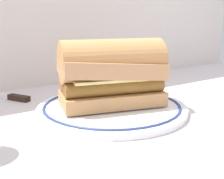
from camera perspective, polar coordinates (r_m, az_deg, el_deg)
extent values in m
plane|color=silver|center=(0.56, -1.16, -5.37)|extent=(1.50, 1.50, 0.00)
cylinder|color=white|center=(0.59, 0.00, -3.65)|extent=(0.30, 0.30, 0.01)
torus|color=navy|center=(0.59, 0.00, -3.10)|extent=(0.27, 0.27, 0.01)
cube|color=tan|center=(0.59, 0.00, -1.61)|extent=(0.22, 0.15, 0.03)
cylinder|color=brown|center=(0.55, 0.91, 0.27)|extent=(0.19, 0.08, 0.03)
cylinder|color=brown|center=(0.58, 0.00, 0.90)|extent=(0.19, 0.08, 0.03)
cylinder|color=#955631|center=(0.61, -0.83, 1.48)|extent=(0.19, 0.08, 0.03)
cube|color=#EAD67A|center=(0.58, 0.00, 2.45)|extent=(0.18, 0.13, 0.01)
cube|color=tan|center=(0.57, 0.00, 4.16)|extent=(0.22, 0.15, 0.04)
cylinder|color=tan|center=(0.57, 0.00, 5.64)|extent=(0.21, 0.13, 0.08)
cube|color=black|center=(0.70, -17.48, -1.56)|extent=(0.04, 0.06, 0.01)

